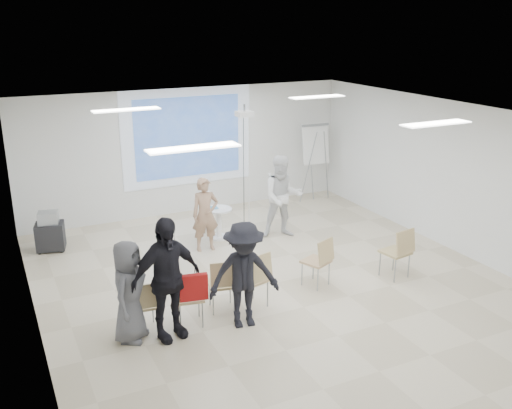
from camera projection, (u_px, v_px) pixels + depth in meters
name	position (u px, v px, depth m)	size (l,w,h in m)	color
floor	(275.00, 285.00, 10.26)	(8.00, 9.00, 0.10)	beige
ceiling	(277.00, 114.00, 9.29)	(8.00, 9.00, 0.10)	white
wall_back	(188.00, 151.00, 13.66)	(8.00, 0.10, 3.00)	silver
wall_left	(25.00, 242.00, 8.09)	(0.10, 9.00, 3.00)	silver
wall_right	(454.00, 176.00, 11.46)	(0.10, 9.00, 3.00)	silver
projection_halo	(188.00, 137.00, 13.50)	(3.20, 0.01, 2.30)	silver
projection_image	(188.00, 137.00, 13.48)	(2.60, 0.01, 1.90)	#335FB0
pedestal_table	(219.00, 221.00, 12.20)	(0.62, 0.62, 0.70)	white
player_left	(205.00, 210.00, 11.46)	(0.63, 0.43, 1.72)	tan
player_right	(283.00, 192.00, 12.15)	(0.96, 0.76, 1.98)	white
controller_left	(209.00, 192.00, 11.67)	(0.04, 0.13, 0.04)	white
controller_right	(270.00, 175.00, 12.18)	(0.04, 0.13, 0.04)	silver
chair_far_left	(144.00, 302.00, 8.52)	(0.42, 0.44, 0.82)	tan
chair_left_mid	(190.00, 295.00, 8.65)	(0.50, 0.52, 0.90)	tan
chair_left_inner	(222.00, 281.00, 9.09)	(0.51, 0.54, 0.90)	tan
chair_center	(255.00, 276.00, 9.19)	(0.56, 0.59, 0.97)	tan
chair_right_inner	(320.00, 258.00, 9.96)	(0.57, 0.59, 0.91)	tan
chair_right_far	(399.00, 249.00, 10.26)	(0.52, 0.55, 0.97)	tan
red_jacket	(194.00, 287.00, 8.48)	(0.43, 0.10, 0.41)	maroon
laptop	(221.00, 281.00, 9.20)	(0.33, 0.24, 0.03)	black
audience_left	(166.00, 270.00, 8.19)	(1.26, 0.75, 2.16)	black
audience_mid	(244.00, 268.00, 8.56)	(1.24, 0.67, 1.91)	black
audience_outer	(128.00, 286.00, 8.20)	(0.85, 0.56, 1.73)	#58585D
flipchart_easel	(316.00, 145.00, 14.44)	(0.87, 0.65, 2.00)	#92959A
av_cart	(50.00, 233.00, 11.58)	(0.63, 0.55, 0.82)	black
ceiling_projector	(245.00, 121.00, 10.72)	(0.30, 0.25, 3.00)	white
fluor_panel_nw	(126.00, 110.00, 10.19)	(1.20, 0.30, 0.02)	white
fluor_panel_ne	(317.00, 97.00, 11.86)	(1.20, 0.30, 0.02)	white
fluor_panel_sw	(194.00, 148.00, 7.20)	(1.20, 0.30, 0.02)	white
fluor_panel_se	(436.00, 123.00, 8.87)	(1.20, 0.30, 0.02)	white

